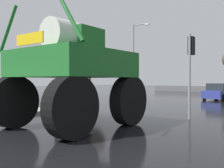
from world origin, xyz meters
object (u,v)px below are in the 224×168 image
object	(u,v)px
traffic_signal_near_right	(191,57)
sedan_ahead	(219,92)
oversize_sprayer	(73,72)
bare_tree_left	(89,53)
streetlight_far_left	(135,56)
traffic_signal_near_left	(65,69)

from	to	relation	value
traffic_signal_near_right	sedan_ahead	bearing A→B (deg)	100.11
oversize_sprayer	bare_tree_left	xyz separation A→B (m)	(-11.13, 12.49, 2.52)
streetlight_far_left	bare_tree_left	world-z (taller)	streetlight_far_left
traffic_signal_near_right	streetlight_far_left	bearing A→B (deg)	132.24
traffic_signal_near_right	bare_tree_left	size ratio (longest dim) A/B	0.64
bare_tree_left	oversize_sprayer	bearing A→B (deg)	-48.29
traffic_signal_near_right	bare_tree_left	bearing A→B (deg)	150.91
oversize_sprayer	sedan_ahead	world-z (taller)	oversize_sprayer
traffic_signal_near_left	traffic_signal_near_right	distance (m)	8.79
sedan_ahead	traffic_signal_near_right	distance (m)	13.37
traffic_signal_near_left	streetlight_far_left	bearing A→B (deg)	101.82
sedan_ahead	traffic_signal_near_right	size ratio (longest dim) A/B	1.09
oversize_sprayer	streetlight_far_left	bearing A→B (deg)	24.89
traffic_signal_near_left	sedan_ahead	bearing A→B (deg)	63.52
oversize_sprayer	traffic_signal_near_right	bearing A→B (deg)	-32.54
traffic_signal_near_left	bare_tree_left	world-z (taller)	bare_tree_left
oversize_sprayer	traffic_signal_near_right	xyz separation A→B (m)	(2.84, 4.72, 0.75)
oversize_sprayer	sedan_ahead	xyz separation A→B (m)	(0.52, 17.72, -1.39)
traffic_signal_near_left	streetlight_far_left	distance (m)	13.00
sedan_ahead	traffic_signal_near_left	world-z (taller)	traffic_signal_near_left
oversize_sprayer	bare_tree_left	world-z (taller)	bare_tree_left
streetlight_far_left	bare_tree_left	bearing A→B (deg)	-117.96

